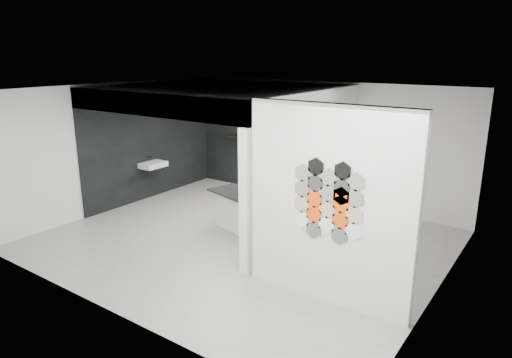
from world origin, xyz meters
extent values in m
cube|color=gray|center=(0.00, 0.00, -0.01)|extent=(7.00, 6.00, 0.01)
cube|color=silver|center=(2.23, -1.00, 1.40)|extent=(2.45, 0.15, 2.80)
cube|color=black|center=(-1.30, 2.97, 1.18)|extent=(4.40, 0.04, 2.35)
cube|color=black|center=(-3.47, 1.00, 1.18)|extent=(0.04, 4.00, 2.35)
cube|color=silver|center=(-1.30, 1.00, 2.55)|extent=(4.40, 4.00, 0.40)
cube|color=silver|center=(0.82, -1.00, 1.18)|extent=(0.16, 0.16, 2.35)
cube|color=silver|center=(-1.30, -0.92, 2.55)|extent=(4.40, 0.16, 0.40)
cube|color=silver|center=(-3.24, 0.80, 0.85)|extent=(0.40, 0.60, 0.12)
cube|color=black|center=(-1.20, 2.87, 1.30)|extent=(3.00, 0.15, 0.04)
cube|color=silver|center=(-0.19, 0.37, 0.38)|extent=(1.41, 0.81, 0.76)
cube|color=black|center=(-0.21, 0.31, 0.78)|extent=(1.62, 1.03, 0.04)
cube|color=black|center=(0.04, 0.36, 0.79)|extent=(0.47, 0.43, 0.01)
cylinder|color=black|center=(0.08, 0.53, 0.97)|extent=(0.03, 0.03, 0.35)
torus|color=black|center=(0.07, 0.48, 1.15)|extent=(0.05, 0.12, 0.12)
cylinder|color=black|center=(-2.15, 2.87, 1.40)|extent=(0.21, 0.21, 0.16)
ellipsoid|color=black|center=(-0.45, 2.87, 1.39)|extent=(0.16, 0.16, 0.13)
cylinder|color=gray|center=(0.15, 2.87, 1.37)|extent=(0.18, 0.18, 0.11)
cylinder|color=gray|center=(0.15, 2.87, 1.39)|extent=(0.13, 0.13, 0.14)
cylinder|color=black|center=(-1.43, 2.87, 1.40)|extent=(0.06, 0.06, 0.16)
cylinder|color=black|center=(-2.17, 2.87, 1.37)|extent=(0.08, 0.08, 0.10)
cylinder|color=white|center=(1.86, -1.09, 1.16)|extent=(0.26, 0.02, 0.26)
cylinder|color=tan|center=(1.86, -1.09, 1.39)|extent=(0.26, 0.02, 0.26)
cylinder|color=#66635E|center=(1.86, -1.09, 1.61)|extent=(0.26, 0.02, 0.26)
cylinder|color=silver|center=(1.86, -1.09, 1.84)|extent=(0.26, 0.02, 0.26)
cylinder|color=black|center=(2.06, -1.09, 1.05)|extent=(0.26, 0.02, 0.26)
cylinder|color=#F2470C|center=(2.06, -1.09, 1.27)|extent=(0.26, 0.02, 0.26)
cylinder|color=#F2470C|center=(2.06, -1.09, 1.50)|extent=(0.26, 0.02, 0.26)
cylinder|color=#2D2D2D|center=(2.06, -1.09, 1.73)|extent=(0.26, 0.02, 0.26)
cylinder|color=black|center=(2.06, -1.09, 1.95)|extent=(0.26, 0.02, 0.26)
cylinder|color=white|center=(2.25, -1.09, 1.16)|extent=(0.26, 0.02, 0.26)
cylinder|color=tan|center=(2.25, -1.09, 1.39)|extent=(0.26, 0.02, 0.26)
cylinder|color=#66635E|center=(2.25, -1.09, 1.61)|extent=(0.26, 0.02, 0.26)
cylinder|color=silver|center=(2.25, -1.09, 1.84)|extent=(0.26, 0.02, 0.26)
cylinder|color=black|center=(2.44, -1.09, 1.05)|extent=(0.26, 0.02, 0.26)
cylinder|color=#F2470C|center=(2.44, -1.09, 1.27)|extent=(0.26, 0.02, 0.26)
cylinder|color=#F2470C|center=(2.44, -1.09, 1.50)|extent=(0.26, 0.02, 0.26)
cylinder|color=#2D2D2D|center=(2.44, -1.09, 1.73)|extent=(0.26, 0.02, 0.26)
cylinder|color=black|center=(2.44, -1.09, 1.95)|extent=(0.26, 0.02, 0.26)
cylinder|color=white|center=(2.64, -1.09, 1.16)|extent=(0.26, 0.02, 0.26)
cylinder|color=tan|center=(2.64, -1.09, 1.39)|extent=(0.26, 0.02, 0.26)
cylinder|color=#66635E|center=(2.64, -1.09, 1.61)|extent=(0.26, 0.02, 0.26)
cylinder|color=silver|center=(2.64, -1.09, 1.84)|extent=(0.26, 0.02, 0.26)
cylinder|color=#F2470C|center=(2.44, -1.09, 1.61)|extent=(0.26, 0.02, 0.26)
camera|label=1|loc=(4.80, -6.38, 3.43)|focal=32.00mm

